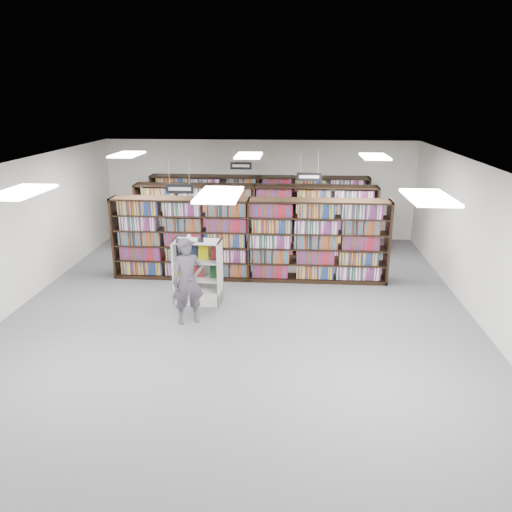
# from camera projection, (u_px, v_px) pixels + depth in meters

# --- Properties ---
(floor) EXTENTS (12.00, 12.00, 0.00)m
(floor) POSITION_uv_depth(u_px,v_px,m) (242.00, 310.00, 11.09)
(floor) COLOR #4C4D51
(floor) RESTS_ON ground
(ceiling) EXTENTS (10.00, 12.00, 0.10)m
(ceiling) POSITION_uv_depth(u_px,v_px,m) (240.00, 165.00, 10.11)
(ceiling) COLOR silver
(ceiling) RESTS_ON wall_back
(wall_back) EXTENTS (10.00, 0.10, 3.20)m
(wall_back) POSITION_uv_depth(u_px,v_px,m) (259.00, 190.00, 16.29)
(wall_back) COLOR silver
(wall_back) RESTS_ON ground
(wall_front) EXTENTS (10.00, 0.10, 3.20)m
(wall_front) POSITION_uv_depth(u_px,v_px,m) (180.00, 409.00, 4.90)
(wall_front) COLOR silver
(wall_front) RESTS_ON ground
(wall_left) EXTENTS (0.10, 12.00, 3.20)m
(wall_left) POSITION_uv_depth(u_px,v_px,m) (15.00, 236.00, 10.94)
(wall_left) COLOR silver
(wall_left) RESTS_ON ground
(wall_right) EXTENTS (0.10, 12.00, 3.20)m
(wall_right) POSITION_uv_depth(u_px,v_px,m) (483.00, 245.00, 10.25)
(wall_right) COLOR silver
(wall_right) RESTS_ON ground
(bookshelf_row_near) EXTENTS (7.00, 0.60, 2.10)m
(bookshelf_row_near) POSITION_uv_depth(u_px,v_px,m) (249.00, 240.00, 12.67)
(bookshelf_row_near) COLOR black
(bookshelf_row_near) RESTS_ON floor
(bookshelf_row_mid) EXTENTS (7.00, 0.60, 2.10)m
(bookshelf_row_mid) POSITION_uv_depth(u_px,v_px,m) (255.00, 221.00, 14.56)
(bookshelf_row_mid) COLOR black
(bookshelf_row_mid) RESTS_ON floor
(bookshelf_row_far) EXTENTS (7.00, 0.60, 2.10)m
(bookshelf_row_far) POSITION_uv_depth(u_px,v_px,m) (259.00, 208.00, 16.18)
(bookshelf_row_far) COLOR black
(bookshelf_row_far) RESTS_ON floor
(aisle_sign_left) EXTENTS (0.65, 0.02, 0.80)m
(aisle_sign_left) POSITION_uv_depth(u_px,v_px,m) (180.00, 188.00, 11.36)
(aisle_sign_left) COLOR #B2B2B7
(aisle_sign_left) RESTS_ON ceiling
(aisle_sign_right) EXTENTS (0.65, 0.02, 0.80)m
(aisle_sign_right) POSITION_uv_depth(u_px,v_px,m) (309.00, 176.00, 13.06)
(aisle_sign_right) COLOR #B2B2B7
(aisle_sign_right) RESTS_ON ceiling
(aisle_sign_center) EXTENTS (0.65, 0.02, 0.80)m
(aisle_sign_center) POSITION_uv_depth(u_px,v_px,m) (241.00, 165.00, 15.09)
(aisle_sign_center) COLOR #B2B2B7
(aisle_sign_center) RESTS_ON ceiling
(troffer_front_left) EXTENTS (0.60, 1.20, 0.04)m
(troffer_front_left) POSITION_uv_depth(u_px,v_px,m) (21.00, 192.00, 7.48)
(troffer_front_left) COLOR white
(troffer_front_left) RESTS_ON ceiling
(troffer_front_center) EXTENTS (0.60, 1.20, 0.04)m
(troffer_front_center) POSITION_uv_depth(u_px,v_px,m) (219.00, 195.00, 7.27)
(troffer_front_center) COLOR white
(troffer_front_center) RESTS_ON ceiling
(troffer_front_right) EXTENTS (0.60, 1.20, 0.04)m
(troffer_front_right) POSITION_uv_depth(u_px,v_px,m) (429.00, 198.00, 7.07)
(troffer_front_right) COLOR white
(troffer_front_right) RESTS_ON ceiling
(troffer_back_left) EXTENTS (0.60, 1.20, 0.04)m
(troffer_back_left) POSITION_uv_depth(u_px,v_px,m) (127.00, 155.00, 12.22)
(troffer_back_left) COLOR white
(troffer_back_left) RESTS_ON ceiling
(troffer_back_center) EXTENTS (0.60, 1.20, 0.04)m
(troffer_back_center) POSITION_uv_depth(u_px,v_px,m) (249.00, 156.00, 12.02)
(troffer_back_center) COLOR white
(troffer_back_center) RESTS_ON ceiling
(troffer_back_right) EXTENTS (0.60, 1.20, 0.04)m
(troffer_back_right) POSITION_uv_depth(u_px,v_px,m) (375.00, 157.00, 11.81)
(troffer_back_right) COLOR white
(troffer_back_right) RESTS_ON ceiling
(endcap_display) EXTENTS (1.08, 0.57, 1.48)m
(endcap_display) POSITION_uv_depth(u_px,v_px,m) (199.00, 282.00, 11.38)
(endcap_display) COLOR silver
(endcap_display) RESTS_ON floor
(open_book) EXTENTS (0.66, 0.45, 0.13)m
(open_book) POSITION_uv_depth(u_px,v_px,m) (189.00, 239.00, 11.01)
(open_book) COLOR black
(open_book) RESTS_ON endcap_display
(shopper) EXTENTS (0.77, 0.64, 1.81)m
(shopper) POSITION_uv_depth(u_px,v_px,m) (188.00, 281.00, 10.22)
(shopper) COLOR #544E59
(shopper) RESTS_ON floor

